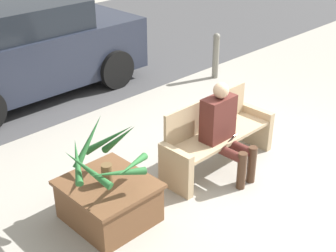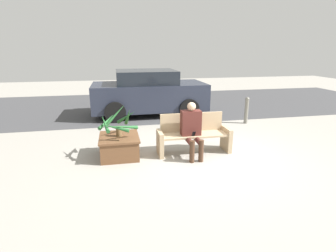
# 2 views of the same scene
# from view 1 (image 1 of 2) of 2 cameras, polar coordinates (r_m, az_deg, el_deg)

# --- Properties ---
(ground_plane) EXTENTS (30.00, 30.00, 0.00)m
(ground_plane) POSITION_cam_1_polar(r_m,az_deg,el_deg) (5.89, 9.46, -5.14)
(ground_plane) COLOR #9E998E
(road_surface) EXTENTS (20.00, 6.00, 0.01)m
(road_surface) POSITION_cam_1_polar(r_m,az_deg,el_deg) (9.94, -17.79, 7.71)
(road_surface) COLOR #424244
(road_surface) RESTS_ON ground_plane
(bench) EXTENTS (1.61, 0.48, 0.86)m
(bench) POSITION_cam_1_polar(r_m,az_deg,el_deg) (5.74, 5.88, -1.17)
(bench) COLOR tan
(bench) RESTS_ON ground_plane
(person_seated) EXTENTS (0.42, 0.62, 1.15)m
(person_seated) POSITION_cam_1_polar(r_m,az_deg,el_deg) (5.47, 6.84, -0.12)
(person_seated) COLOR #51231E
(person_seated) RESTS_ON ground_plane
(planter_box) EXTENTS (0.82, 0.89, 0.45)m
(planter_box) POSITION_cam_1_polar(r_m,az_deg,el_deg) (4.91, -7.22, -8.86)
(planter_box) COLOR brown
(planter_box) RESTS_ON ground_plane
(potted_plant) EXTENTS (0.83, 0.83, 0.65)m
(potted_plant) POSITION_cam_1_polar(r_m,az_deg,el_deg) (4.62, -7.71, -3.74)
(potted_plant) COLOR brown
(potted_plant) RESTS_ON planter_box
(parked_car) EXTENTS (3.83, 1.98, 1.53)m
(parked_car) POSITION_cam_1_polar(r_m,az_deg,el_deg) (8.04, -17.43, 8.98)
(parked_car) COLOR #232838
(parked_car) RESTS_ON ground_plane
(bollard_post) EXTENTS (0.13, 0.13, 0.82)m
(bollard_post) POSITION_cam_1_polar(r_m,az_deg,el_deg) (8.48, 5.85, 8.65)
(bollard_post) COLOR slate
(bollard_post) RESTS_ON ground_plane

